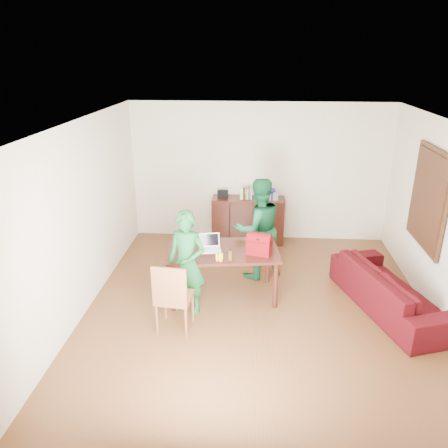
# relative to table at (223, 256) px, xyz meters

# --- Properties ---
(room) EXTENTS (5.20, 5.70, 2.90)m
(room) POSITION_rel_table_xyz_m (0.54, -0.24, 0.63)
(room) COLOR #492D12
(room) RESTS_ON ground
(table) EXTENTS (1.76, 1.13, 0.78)m
(table) POSITION_rel_table_xyz_m (0.00, 0.00, 0.00)
(table) COLOR black
(table) RESTS_ON ground
(chair) EXTENTS (0.51, 0.49, 1.02)m
(chair) POSITION_rel_table_xyz_m (-0.58, -0.93, -0.38)
(chair) COLOR brown
(chair) RESTS_ON ground
(person_near) EXTENTS (0.63, 0.49, 1.54)m
(person_near) POSITION_rel_table_xyz_m (-0.48, -0.47, 0.09)
(person_near) COLOR #145C27
(person_near) RESTS_ON ground
(person_far) EXTENTS (1.02, 0.93, 1.70)m
(person_far) POSITION_rel_table_xyz_m (0.52, 0.70, 0.17)
(person_far) COLOR #12512C
(person_far) RESTS_ON ground
(laptop) EXTENTS (0.35, 0.27, 0.22)m
(laptop) POSITION_rel_table_xyz_m (-0.19, -0.03, 0.14)
(laptop) COLOR white
(laptop) RESTS_ON table
(bananas) EXTENTS (0.15, 0.10, 0.05)m
(bananas) POSITION_rel_table_xyz_m (-0.02, -0.40, 0.12)
(bananas) COLOR gold
(bananas) RESTS_ON table
(bottle) EXTENTS (0.06, 0.06, 0.17)m
(bottle) POSITION_rel_table_xyz_m (0.13, -0.34, 0.18)
(bottle) COLOR #533613
(bottle) RESTS_ON table
(red_bag) EXTENTS (0.39, 0.29, 0.26)m
(red_bag) POSITION_rel_table_xyz_m (0.54, -0.10, 0.23)
(red_bag) COLOR maroon
(red_bag) RESTS_ON table
(sofa) EXTENTS (1.49, 2.32, 0.63)m
(sofa) POSITION_rel_table_xyz_m (2.48, -0.19, -0.36)
(sofa) COLOR #3E0816
(sofa) RESTS_ON ground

